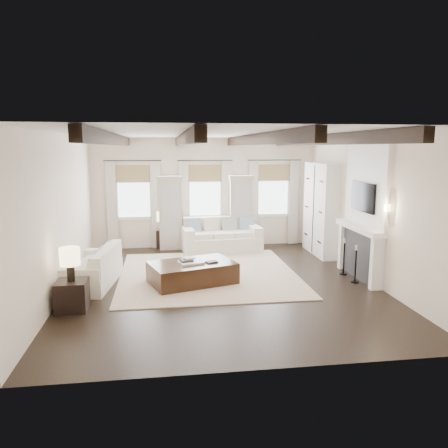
{
  "coord_description": "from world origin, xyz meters",
  "views": [
    {
      "loc": [
        -1.21,
        -9.01,
        2.92
      ],
      "look_at": [
        0.18,
        0.95,
        1.15
      ],
      "focal_mm": 35.0,
      "sensor_mm": 36.0,
      "label": 1
    }
  ],
  "objects": [
    {
      "name": "side_table_back",
      "position": [
        -1.27,
        3.64,
        0.27
      ],
      "size": [
        0.36,
        0.36,
        0.54
      ],
      "primitive_type": "cube",
      "color": "black",
      "rests_on": "ground"
    },
    {
      "name": "lamp_back",
      "position": [
        -1.27,
        3.64,
        0.92
      ],
      "size": [
        0.32,
        0.32,
        0.56
      ],
      "color": "black",
      "rests_on": "side_table_back"
    },
    {
      "name": "book_upper",
      "position": [
        -0.69,
        0.17,
        0.56
      ],
      "size": [
        0.26,
        0.23,
        0.03
      ],
      "primitive_type": "cube",
      "rotation": [
        0.0,
        0.0,
        0.31
      ],
      "color": "beige",
      "rests_on": "book_lower"
    },
    {
      "name": "candlestick_far",
      "position": [
        2.9,
        0.32,
        0.36
      ],
      "size": [
        0.17,
        0.17,
        0.86
      ],
      "color": "black",
      "rests_on": "ground"
    },
    {
      "name": "ottoman",
      "position": [
        -0.63,
        0.15,
        0.23
      ],
      "size": [
        2.01,
        1.59,
        0.46
      ],
      "primitive_type": "cube",
      "rotation": [
        0.0,
        0.0,
        0.31
      ],
      "color": "black",
      "rests_on": "ground"
    },
    {
      "name": "room_shell",
      "position": [
        0.75,
        0.9,
        1.89
      ],
      "size": [
        6.54,
        7.54,
        3.22
      ],
      "color": "white",
      "rests_on": "ground"
    },
    {
      "name": "candlestick_near",
      "position": [
        2.9,
        -0.3,
        0.35
      ],
      "size": [
        0.17,
        0.17,
        0.83
      ],
      "color": "black",
      "rests_on": "ground"
    },
    {
      "name": "book_lower",
      "position": [
        -0.75,
        0.09,
        0.52
      ],
      "size": [
        0.31,
        0.27,
        0.04
      ],
      "primitive_type": "cube",
      "rotation": [
        0.0,
        0.0,
        0.31
      ],
      "color": "#262628",
      "rests_on": "tray"
    },
    {
      "name": "tray",
      "position": [
        -0.66,
        0.09,
        0.48
      ],
      "size": [
        0.59,
        0.51,
        0.04
      ],
      "primitive_type": "cube",
      "rotation": [
        0.0,
        0.0,
        0.31
      ],
      "color": "white",
      "rests_on": "ottoman"
    },
    {
      "name": "sofa_left",
      "position": [
        -2.69,
        0.32,
        0.33
      ],
      "size": [
        1.1,
        1.98,
        0.81
      ],
      "color": "white",
      "rests_on": "ground"
    },
    {
      "name": "area_rug",
      "position": [
        -0.22,
        0.78,
        0.01
      ],
      "size": [
        4.04,
        4.18,
        0.02
      ],
      "primitive_type": "cube",
      "color": "beige",
      "rests_on": "ground"
    },
    {
      "name": "side_table_front",
      "position": [
        -2.89,
        -1.14,
        0.27
      ],
      "size": [
        0.55,
        0.55,
        0.55
      ],
      "primitive_type": "cube",
      "color": "black",
      "rests_on": "ground"
    },
    {
      "name": "ground",
      "position": [
        0.0,
        0.0,
        0.0
      ],
      "size": [
        7.5,
        7.5,
        0.0
      ],
      "primitive_type": "plane",
      "color": "black",
      "rests_on": "ground"
    },
    {
      "name": "sofa_back",
      "position": [
        0.4,
        3.12,
        0.38
      ],
      "size": [
        2.27,
        1.16,
        0.94
      ],
      "color": "white",
      "rests_on": "ground"
    },
    {
      "name": "lamp_front",
      "position": [
        -2.89,
        -1.14,
        0.97
      ],
      "size": [
        0.36,
        0.36,
        0.62
      ],
      "color": "black",
      "rests_on": "side_table_front"
    },
    {
      "name": "book_loose",
      "position": [
        -0.21,
        0.08,
        0.48
      ],
      "size": [
        0.28,
        0.24,
        0.03
      ],
      "primitive_type": "cube",
      "rotation": [
        0.0,
        0.0,
        0.31
      ],
      "color": "#262628",
      "rests_on": "ottoman"
    }
  ]
}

